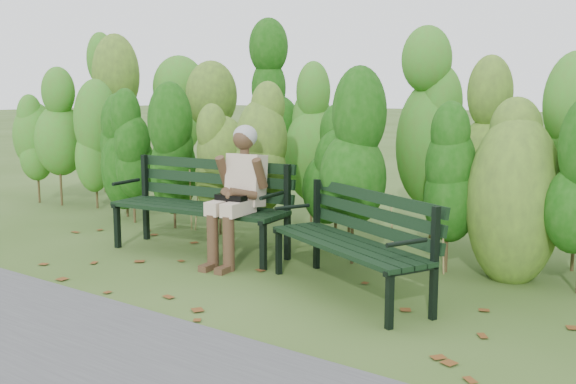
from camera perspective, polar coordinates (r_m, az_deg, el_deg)
The scene contains 7 objects.
ground at distance 5.53m, azimuth -2.16°, elevation -8.16°, with size 80.00×80.00×0.00m, color #335019.
footpath at distance 4.15m, azimuth -22.07°, elevation -14.77°, with size 60.00×2.50×0.01m, color #474749.
hedge_band at distance 6.85m, azimuth 7.53°, elevation 5.80°, with size 11.04×1.67×2.42m.
leaf_litter at distance 5.24m, azimuth -3.94°, elevation -9.12°, with size 5.73×2.22×0.01m.
bench_left at distance 6.67m, azimuth -7.09°, elevation -0.53°, with size 1.87×0.80×0.91m.
bench_right at distance 5.32m, azimuth 5.88°, elevation -3.57°, with size 1.69×1.14×0.81m.
seated_woman at distance 6.19m, azimuth -4.24°, elevation 0.56°, with size 0.51×0.75×1.27m.
Camera 1 is at (3.29, -4.14, 1.63)m, focal length 42.00 mm.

